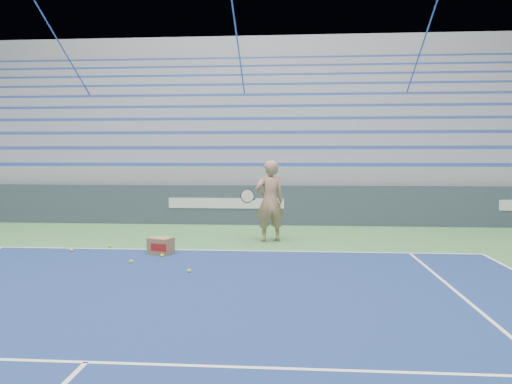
# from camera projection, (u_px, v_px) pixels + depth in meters

# --- Properties ---
(sponsor_barrier) EXTENTS (30.00, 0.32, 1.10)m
(sponsor_barrier) POSITION_uv_depth(u_px,v_px,m) (227.00, 204.00, 13.91)
(sponsor_barrier) COLOR #364353
(sponsor_barrier) RESTS_ON ground
(bleachers) EXTENTS (31.00, 9.15, 7.30)m
(bleachers) POSITION_uv_depth(u_px,v_px,m) (246.00, 145.00, 19.47)
(bleachers) COLOR #999CA1
(bleachers) RESTS_ON ground
(tennis_player) EXTENTS (0.99, 0.93, 1.79)m
(tennis_player) POSITION_uv_depth(u_px,v_px,m) (270.00, 201.00, 11.04)
(tennis_player) COLOR tan
(tennis_player) RESTS_ON ground
(ball_box) EXTENTS (0.52, 0.46, 0.32)m
(ball_box) POSITION_uv_depth(u_px,v_px,m) (161.00, 246.00, 9.59)
(ball_box) COLOR olive
(ball_box) RESTS_ON ground
(tennis_ball_0) EXTENTS (0.07, 0.07, 0.07)m
(tennis_ball_0) POSITION_uv_depth(u_px,v_px,m) (189.00, 271.00, 8.05)
(tennis_ball_0) COLOR #BEE02D
(tennis_ball_0) RESTS_ON ground
(tennis_ball_1) EXTENTS (0.07, 0.07, 0.07)m
(tennis_ball_1) POSITION_uv_depth(u_px,v_px,m) (131.00, 262.00, 8.77)
(tennis_ball_1) COLOR #BEE02D
(tennis_ball_1) RESTS_ON ground
(tennis_ball_2) EXTENTS (0.07, 0.07, 0.07)m
(tennis_ball_2) POSITION_uv_depth(u_px,v_px,m) (162.00, 256.00, 9.30)
(tennis_ball_2) COLOR #BEE02D
(tennis_ball_2) RESTS_ON ground
(tennis_ball_3) EXTENTS (0.07, 0.07, 0.07)m
(tennis_ball_3) POSITION_uv_depth(u_px,v_px,m) (72.00, 250.00, 9.81)
(tennis_ball_3) COLOR #BEE02D
(tennis_ball_3) RESTS_ON ground
(tennis_ball_4) EXTENTS (0.07, 0.07, 0.07)m
(tennis_ball_4) POSITION_uv_depth(u_px,v_px,m) (110.00, 246.00, 10.28)
(tennis_ball_4) COLOR #BEE02D
(tennis_ball_4) RESTS_ON ground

